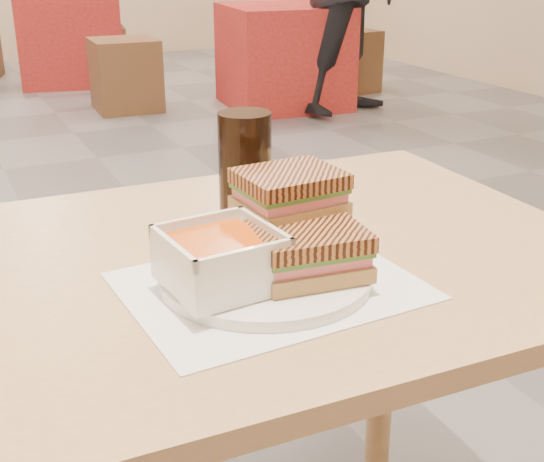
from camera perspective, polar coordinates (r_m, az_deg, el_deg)
name	(u,v)px	position (r m, az deg, el deg)	size (l,w,h in m)	color
main_table	(170,344)	(1.01, -7.92, -8.70)	(1.22, 0.73, 0.75)	tan
tray_liner	(270,286)	(0.90, -0.16, -4.29)	(0.36, 0.29, 0.00)	white
plate	(265,275)	(0.91, -0.53, -3.46)	(0.26, 0.26, 0.01)	white
soup_bowl	(221,261)	(0.86, -4.00, -2.35)	(0.14, 0.14, 0.07)	white
panini_lower	(309,251)	(0.89, 2.87, -1.56)	(0.14, 0.12, 0.06)	tan
panini_upper	(289,192)	(0.94, 1.37, 3.03)	(0.13, 0.11, 0.06)	tan
cola_glass	(245,169)	(1.08, -2.11, 4.86)	(0.08, 0.08, 0.17)	black
bg_table_1	(284,56)	(5.39, 0.91, 13.44)	(0.89, 0.89, 0.71)	red
bg_table_2	(72,40)	(6.53, -15.33, 14.18)	(0.96, 0.96, 0.71)	red
bg_chair_1l	(126,75)	(5.37, -11.33, 11.83)	(0.46, 0.46, 0.49)	brown
bg_chair_1r	(345,61)	(5.96, 5.73, 13.02)	(0.46, 0.46, 0.48)	brown
bg_chair_2r	(103,54)	(6.62, -13.05, 13.30)	(0.46, 0.46, 0.44)	brown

